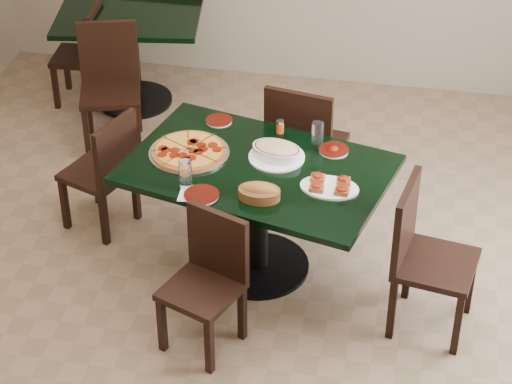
% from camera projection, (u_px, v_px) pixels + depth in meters
% --- Properties ---
extents(floor, '(5.50, 5.50, 0.00)m').
position_uv_depth(floor, '(240.00, 291.00, 6.01)').
color(floor, '#7F6249').
rests_on(floor, ground).
extents(room_shell, '(5.50, 5.50, 5.50)m').
position_uv_depth(room_shell, '(442.00, 7.00, 6.57)').
color(room_shell, white).
rests_on(room_shell, floor).
extents(main_table, '(1.68, 1.29, 0.75)m').
position_uv_depth(main_table, '(258.00, 192.00, 5.88)').
color(main_table, black).
rests_on(main_table, floor).
extents(back_table, '(1.17, 0.92, 0.75)m').
position_uv_depth(back_table, '(131.00, 42.00, 7.60)').
color(back_table, black).
rests_on(back_table, floor).
extents(chair_far, '(0.52, 0.52, 0.95)m').
position_uv_depth(chair_far, '(303.00, 142.00, 6.40)').
color(chair_far, black).
rests_on(chair_far, floor).
extents(chair_near, '(0.49, 0.49, 0.81)m').
position_uv_depth(chair_near, '(209.00, 275.00, 5.44)').
color(chair_near, black).
rests_on(chair_near, floor).
extents(chair_right, '(0.50, 0.50, 0.92)m').
position_uv_depth(chair_right, '(422.00, 250.00, 5.51)').
color(chair_right, black).
rests_on(chair_right, floor).
extents(chair_left, '(0.50, 0.50, 0.83)m').
position_uv_depth(chair_left, '(106.00, 168.00, 6.29)').
color(chair_left, black).
rests_on(chair_left, floor).
extents(back_chair_near, '(0.52, 0.52, 0.90)m').
position_uv_depth(back_chair_near, '(110.00, 79.00, 7.15)').
color(back_chair_near, black).
rests_on(back_chair_near, floor).
extents(back_chair_left, '(0.39, 0.39, 0.79)m').
position_uv_depth(back_chair_left, '(86.00, 50.00, 7.67)').
color(back_chair_left, black).
rests_on(back_chair_left, floor).
extents(pepperoni_pizza, '(0.48, 0.48, 0.04)m').
position_uv_depth(pepperoni_pizza, '(189.00, 151.00, 5.88)').
color(pepperoni_pizza, silver).
rests_on(pepperoni_pizza, main_table).
extents(lasagna_casserole, '(0.34, 0.33, 0.09)m').
position_uv_depth(lasagna_casserole, '(277.00, 151.00, 5.82)').
color(lasagna_casserole, white).
rests_on(lasagna_casserole, main_table).
extents(bread_basket, '(0.24, 0.16, 0.10)m').
position_uv_depth(bread_basket, '(259.00, 192.00, 5.49)').
color(bread_basket, brown).
rests_on(bread_basket, main_table).
extents(bruschetta_platter, '(0.35, 0.26, 0.05)m').
position_uv_depth(bruschetta_platter, '(330.00, 185.00, 5.57)').
color(bruschetta_platter, white).
rests_on(bruschetta_platter, main_table).
extents(side_plate_near, '(0.20, 0.20, 0.02)m').
position_uv_depth(side_plate_near, '(202.00, 195.00, 5.52)').
color(side_plate_near, white).
rests_on(side_plate_near, main_table).
extents(side_plate_far_r, '(0.18, 0.18, 0.03)m').
position_uv_depth(side_plate_far_r, '(334.00, 150.00, 5.90)').
color(side_plate_far_r, white).
rests_on(side_plate_far_r, main_table).
extents(side_plate_far_l, '(0.17, 0.17, 0.02)m').
position_uv_depth(side_plate_far_l, '(219.00, 120.00, 6.18)').
color(side_plate_far_l, white).
rests_on(side_plate_far_l, main_table).
extents(napkin_setting, '(0.17, 0.17, 0.01)m').
position_uv_depth(napkin_setting, '(194.00, 194.00, 5.54)').
color(napkin_setting, white).
rests_on(napkin_setting, main_table).
extents(water_glass_a, '(0.07, 0.07, 0.16)m').
position_uv_depth(water_glass_a, '(317.00, 134.00, 5.91)').
color(water_glass_a, white).
rests_on(water_glass_a, main_table).
extents(water_glass_b, '(0.07, 0.07, 0.16)m').
position_uv_depth(water_glass_b, '(185.00, 174.00, 5.57)').
color(water_glass_b, white).
rests_on(water_glass_b, main_table).
extents(pepper_shaker, '(0.05, 0.05, 0.08)m').
position_uv_depth(pepper_shaker, '(280.00, 126.00, 6.06)').
color(pepper_shaker, '#CD5215').
rests_on(pepper_shaker, main_table).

